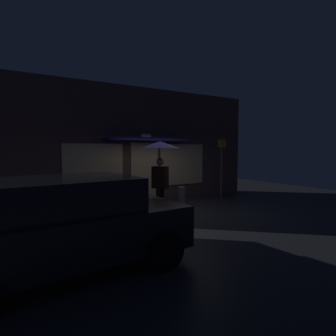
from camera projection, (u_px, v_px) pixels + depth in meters
ground_plane at (177, 213)px, 8.66m from camera, size 18.00×18.00×0.00m
building_facade at (142, 146)px, 10.50m from camera, size 9.56×1.00×4.21m
person_with_umbrella at (160, 156)px, 8.32m from camera, size 1.20×1.20×2.20m
parked_car at (65, 224)px, 4.57m from camera, size 3.98×2.25×1.52m
street_sign_post at (222, 164)px, 11.26m from camera, size 0.40×0.07×2.44m
sidewalk_bollard at (135, 201)px, 9.26m from camera, size 0.23×0.23×0.56m
sidewalk_bollard_2 at (182, 197)px, 9.71m from camera, size 0.24×0.24×0.67m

